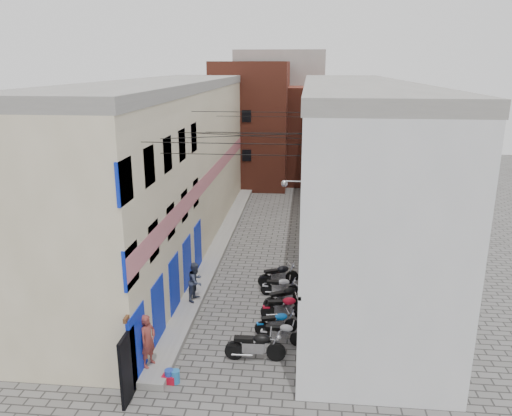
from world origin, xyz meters
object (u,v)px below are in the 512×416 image
(red_crate, at_px, (169,379))
(motorcycle_d, at_px, (284,306))
(motorcycle_g, at_px, (279,274))
(water_jug_far, at_px, (175,377))
(person_b, at_px, (196,281))
(person_a, at_px, (148,341))
(water_jug_near, at_px, (169,376))
(motorcycle_b, at_px, (281,332))
(motorcycle_c, at_px, (276,321))
(motorcycle_a, at_px, (255,344))
(motorcycle_e, at_px, (285,296))
(motorcycle_f, at_px, (280,285))

(red_crate, bearing_deg, motorcycle_d, 53.04)
(motorcycle_d, relative_size, motorcycle_g, 0.96)
(water_jug_far, bearing_deg, person_b, 95.32)
(person_a, bearing_deg, water_jug_near, -102.89)
(motorcycle_b, height_order, motorcycle_c, motorcycle_b)
(person_b, bearing_deg, motorcycle_c, -104.20)
(motorcycle_a, height_order, person_b, person_b)
(motorcycle_a, bearing_deg, motorcycle_d, 163.07)
(motorcycle_d, relative_size, water_jug_near, 4.22)
(motorcycle_e, distance_m, water_jug_far, 6.32)
(motorcycle_b, distance_m, person_a, 4.81)
(motorcycle_c, height_order, motorcycle_g, motorcycle_g)
(motorcycle_g, bearing_deg, motorcycle_b, -19.19)
(motorcycle_c, xyz_separation_m, motorcycle_g, (-0.18, 4.25, 0.08))
(motorcycle_a, relative_size, motorcycle_d, 1.12)
(motorcycle_e, distance_m, motorcycle_g, 2.27)
(motorcycle_g, height_order, person_b, person_b)
(person_a, bearing_deg, motorcycle_d, -27.02)
(red_crate, bearing_deg, person_b, 93.12)
(motorcycle_b, height_order, person_a, person_a)
(motorcycle_b, relative_size, person_a, 0.92)
(motorcycle_b, bearing_deg, person_a, -57.54)
(motorcycle_a, xyz_separation_m, motorcycle_b, (0.84, 1.11, -0.12))
(motorcycle_b, xyz_separation_m, red_crate, (-3.45, -2.64, -0.35))
(motorcycle_f, bearing_deg, motorcycle_g, -172.11)
(motorcycle_c, relative_size, water_jug_near, 3.76)
(motorcycle_c, height_order, red_crate, motorcycle_c)
(motorcycle_b, relative_size, motorcycle_d, 0.89)
(motorcycle_b, xyz_separation_m, water_jug_far, (-3.24, -2.64, -0.27))
(motorcycle_f, xyz_separation_m, water_jug_far, (-2.97, -6.57, -0.27))
(water_jug_near, bearing_deg, water_jug_far, 0.00)
(motorcycle_c, xyz_separation_m, red_crate, (-3.22, -3.40, -0.35))
(water_jug_near, xyz_separation_m, red_crate, (0.00, 0.00, -0.09))
(motorcycle_a, distance_m, red_crate, 3.06)
(motorcycle_a, relative_size, water_jug_far, 4.77)
(motorcycle_c, height_order, person_a, person_a)
(motorcycle_e, height_order, red_crate, motorcycle_e)
(motorcycle_a, bearing_deg, water_jug_far, -58.96)
(motorcycle_d, distance_m, water_jug_far, 5.63)
(person_a, distance_m, person_b, 4.89)
(motorcycle_a, distance_m, motorcycle_d, 3.17)
(water_jug_far, xyz_separation_m, red_crate, (-0.21, 0.00, -0.09))
(motorcycle_b, xyz_separation_m, motorcycle_f, (-0.27, 3.93, 0.00))
(water_jug_near, distance_m, water_jug_far, 0.21)
(motorcycle_f, height_order, person_b, person_b)
(motorcycle_d, bearing_deg, motorcycle_g, 177.73)
(motorcycle_a, height_order, water_jug_far, motorcycle_a)
(motorcycle_e, relative_size, person_a, 1.05)
(motorcycle_b, bearing_deg, motorcycle_g, -169.70)
(motorcycle_a, relative_size, motorcycle_c, 1.25)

